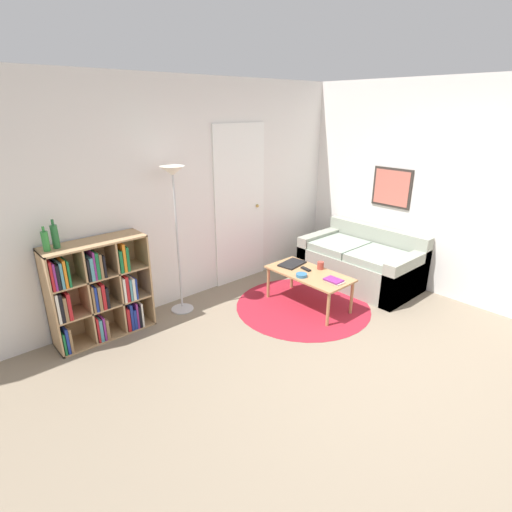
% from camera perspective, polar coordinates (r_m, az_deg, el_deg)
% --- Properties ---
extents(ground_plane, '(14.00, 14.00, 0.00)m').
position_cam_1_polar(ground_plane, '(3.76, 17.45, -17.57)').
color(ground_plane, gray).
extents(wall_back, '(7.33, 0.11, 2.60)m').
position_cam_1_polar(wall_back, '(4.94, -7.81, 8.97)').
color(wall_back, silver).
rests_on(wall_back, ground_plane).
extents(wall_right, '(0.08, 5.62, 2.60)m').
position_cam_1_polar(wall_right, '(5.64, 19.33, 9.56)').
color(wall_right, silver).
rests_on(wall_right, ground_plane).
extents(rug, '(1.61, 1.61, 0.01)m').
position_cam_1_polar(rug, '(4.90, 6.69, -7.08)').
color(rug, maroon).
rests_on(rug, ground_plane).
extents(bookshelf, '(0.99, 0.34, 1.04)m').
position_cam_1_polar(bookshelf, '(4.37, -21.69, -4.68)').
color(bookshelf, tan).
rests_on(bookshelf, ground_plane).
extents(floor_lamp, '(0.26, 0.26, 1.69)m').
position_cam_1_polar(floor_lamp, '(4.41, -11.60, 8.36)').
color(floor_lamp, '#B7B7BC').
rests_on(floor_lamp, ground_plane).
extents(couch, '(0.88, 1.50, 0.73)m').
position_cam_1_polar(couch, '(5.61, 14.94, -0.96)').
color(couch, gray).
rests_on(couch, ground_plane).
extents(coffee_table, '(0.51, 1.03, 0.43)m').
position_cam_1_polar(coffee_table, '(4.78, 7.57, -2.85)').
color(coffee_table, '#AD7F51').
rests_on(coffee_table, ground_plane).
extents(laptop, '(0.36, 0.26, 0.02)m').
position_cam_1_polar(laptop, '(4.97, 5.18, -1.11)').
color(laptop, black).
rests_on(laptop, coffee_table).
extents(bowl, '(0.13, 0.13, 0.04)m').
position_cam_1_polar(bowl, '(4.63, 6.52, -2.73)').
color(bowl, teal).
rests_on(bowl, coffee_table).
extents(book_stack_on_table, '(0.15, 0.21, 0.03)m').
position_cam_1_polar(book_stack_on_table, '(4.55, 11.09, -3.48)').
color(book_stack_on_table, silver).
rests_on(book_stack_on_table, coffee_table).
extents(cup, '(0.08, 0.08, 0.09)m').
position_cam_1_polar(cup, '(4.87, 9.20, -1.34)').
color(cup, '#A33D33').
rests_on(cup, coffee_table).
extents(remote, '(0.06, 0.15, 0.02)m').
position_cam_1_polar(remote, '(4.83, 7.14, -1.86)').
color(remote, black).
rests_on(remote, coffee_table).
extents(bottle_left, '(0.06, 0.06, 0.23)m').
position_cam_1_polar(bottle_left, '(4.07, -27.87, 1.92)').
color(bottle_left, '#2D8438').
rests_on(bottle_left, bookshelf).
extents(bottle_middle, '(0.06, 0.06, 0.27)m').
position_cam_1_polar(bottle_middle, '(4.10, -26.78, 2.53)').
color(bottle_middle, '#236633').
rests_on(bottle_middle, bookshelf).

